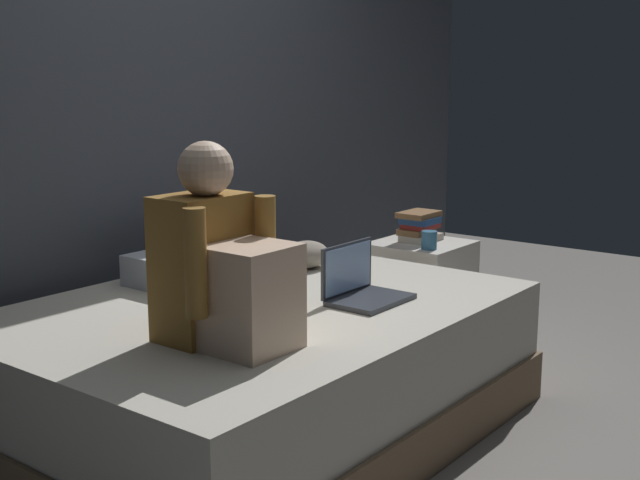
# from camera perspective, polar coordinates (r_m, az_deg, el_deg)

# --- Properties ---
(ground_plane) EXTENTS (8.00, 8.00, 0.00)m
(ground_plane) POSITION_cam_1_polar(r_m,az_deg,el_deg) (3.34, 2.08, -13.09)
(ground_plane) COLOR gray
(wall_back) EXTENTS (5.60, 0.10, 2.70)m
(wall_back) POSITION_cam_1_polar(r_m,az_deg,el_deg) (3.86, -12.64, 10.59)
(wall_back) COLOR #424751
(wall_back) RESTS_ON ground_plane
(bed) EXTENTS (2.00, 1.50, 0.52)m
(bed) POSITION_cam_1_polar(r_m,az_deg,el_deg) (3.27, -4.29, -8.79)
(bed) COLOR #7A6047
(bed) RESTS_ON ground_plane
(nightstand) EXTENTS (0.44, 0.46, 0.55)m
(nightstand) POSITION_cam_1_polar(r_m,az_deg,el_deg) (4.30, 6.94, -3.72)
(nightstand) COLOR beige
(nightstand) RESTS_ON ground_plane
(person_sitting) EXTENTS (0.39, 0.44, 0.66)m
(person_sitting) POSITION_cam_1_polar(r_m,az_deg,el_deg) (2.68, -6.85, -1.89)
(person_sitting) COLOR olive
(person_sitting) RESTS_ON bed
(laptop) EXTENTS (0.32, 0.23, 0.22)m
(laptop) POSITION_cam_1_polar(r_m,az_deg,el_deg) (3.21, 2.86, -3.25)
(laptop) COLOR #333842
(laptop) RESTS_ON bed
(pillow) EXTENTS (0.56, 0.36, 0.13)m
(pillow) POSITION_cam_1_polar(r_m,az_deg,el_deg) (3.57, -8.36, -1.70)
(pillow) COLOR silver
(pillow) RESTS_ON bed
(book_stack) EXTENTS (0.22, 0.16, 0.15)m
(book_stack) POSITION_cam_1_polar(r_m,az_deg,el_deg) (4.25, 6.89, 0.96)
(book_stack) COLOR beige
(book_stack) RESTS_ON nightstand
(mug) EXTENTS (0.08, 0.08, 0.09)m
(mug) POSITION_cam_1_polar(r_m,az_deg,el_deg) (4.06, 7.55, -0.01)
(mug) COLOR teal
(mug) RESTS_ON nightstand
(clothes_pile) EXTENTS (0.34, 0.29, 0.12)m
(clothes_pile) POSITION_cam_1_polar(r_m,az_deg,el_deg) (3.74, -1.72, -1.13)
(clothes_pile) COLOR gray
(clothes_pile) RESTS_ON bed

